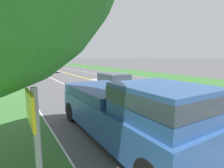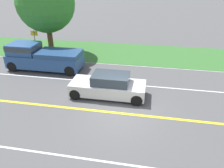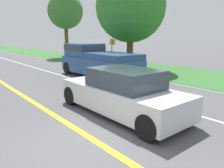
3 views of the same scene
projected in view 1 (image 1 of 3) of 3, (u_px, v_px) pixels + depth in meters
The scene contains 13 objects.
ground_plane at pixel (127, 90), 14.01m from camera, with size 400.00×400.00×0.00m, color #4C4C4F.
centre_divider_line at pixel (127, 90), 14.01m from camera, with size 0.18×160.00×0.01m, color yellow.
lane_edge_line_right at pixel (32, 101), 10.43m from camera, with size 0.14×160.00×0.01m, color white.
lane_edge_line_left at pixel (183, 83), 17.59m from camera, with size 0.14×160.00×0.01m, color white.
lane_dash_same_dir at pixel (87, 95), 12.22m from camera, with size 0.10×160.00×0.01m, color white.
lane_dash_oncoming at pixel (158, 86), 15.80m from camera, with size 0.10×160.00×0.01m, color white.
grass_verge_left at pixel (201, 81), 19.12m from camera, with size 6.00×160.00×0.03m, color #33662D.
ego_car at pixel (115, 85), 12.19m from camera, with size 1.80×4.55×1.47m.
dog at pixel (95, 88), 12.24m from camera, with size 0.39×1.05×0.72m.
pickup_truck at pixel (127, 110), 5.40m from camera, with size 2.12×5.75×1.99m.
car_trailing_near at pixel (50, 68), 29.77m from camera, with size 1.88×4.67×1.37m.
car_trailing_mid at pixel (20, 64), 45.87m from camera, with size 1.90×4.53×1.39m.
street_sign at pixel (37, 154), 2.17m from camera, with size 0.11×0.64×2.29m.
Camera 1 is at (8.17, 11.15, 2.65)m, focal length 28.00 mm.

